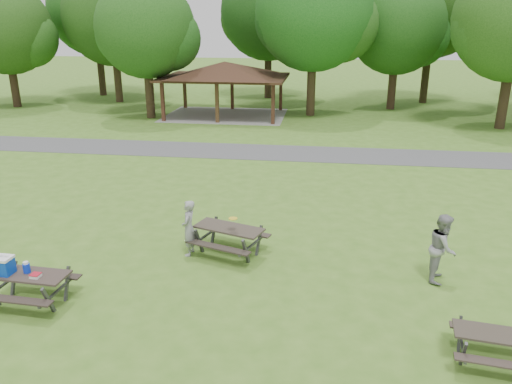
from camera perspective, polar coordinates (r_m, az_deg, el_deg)
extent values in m
plane|color=#447020|center=(13.03, -6.93, -10.97)|extent=(160.00, 160.00, 0.00)
cube|color=#48484A|center=(25.88, 0.87, 4.58)|extent=(120.00, 3.20, 0.02)
cube|color=#371D14|center=(34.32, -10.61, 10.07)|extent=(0.22, 0.22, 2.60)
cube|color=#3C2716|center=(39.42, -8.14, 11.34)|extent=(0.22, 0.22, 2.60)
cube|color=#3A2615|center=(33.34, -4.47, 10.08)|extent=(0.22, 0.22, 2.60)
cube|color=#3E2416|center=(38.58, -2.74, 11.34)|extent=(0.22, 0.22, 2.60)
cube|color=#351D13|center=(32.76, 1.97, 9.96)|extent=(0.22, 0.22, 2.60)
cube|color=#3A2015|center=(38.07, 2.85, 11.24)|extent=(0.22, 0.22, 2.60)
cube|color=#331F14|center=(35.78, -3.59, 12.94)|extent=(8.60, 6.60, 0.16)
pyramid|color=#321D14|center=(35.72, -3.61, 13.87)|extent=(7.01, 7.01, 1.00)
cube|color=gray|center=(36.16, -3.50, 8.74)|extent=(8.40, 6.40, 0.03)
cylinder|color=black|center=(43.88, -25.89, 10.92)|extent=(0.60, 0.60, 3.32)
sphere|color=#1C4213|center=(43.62, -26.71, 16.37)|extent=(6.80, 6.80, 6.80)
sphere|color=#1D4A15|center=(43.06, -24.60, 15.73)|extent=(4.42, 4.42, 4.42)
cylinder|color=#312316|center=(43.61, -15.52, 12.41)|extent=(0.60, 0.60, 3.85)
sphere|color=#1A4112|center=(43.37, -16.11, 18.77)|extent=(7.80, 7.80, 7.80)
sphere|color=#174213|center=(42.99, -13.60, 17.94)|extent=(5.07, 5.07, 5.07)
sphere|color=#1E4614|center=(43.83, -18.11, 17.82)|extent=(4.68, 4.68, 4.68)
cylinder|color=#2E2114|center=(35.80, -12.06, 11.07)|extent=(0.60, 0.60, 3.50)
sphere|color=#194614|center=(35.49, -12.55, 17.83)|extent=(6.60, 6.60, 6.60)
sphere|color=#164614|center=(35.31, -9.94, 16.92)|extent=(4.29, 4.29, 4.29)
sphere|color=#194F16|center=(35.78, -14.68, 16.89)|extent=(3.96, 3.96, 3.96)
cylinder|color=#322416|center=(36.16, 6.32, 11.87)|extent=(0.60, 0.60, 4.02)
sphere|color=#164F17|center=(35.88, 6.63, 19.83)|extent=(8.00, 8.00, 8.00)
sphere|color=#1C4915|center=(36.17, 9.60, 18.42)|extent=(5.20, 5.20, 5.20)
sphere|color=#124013|center=(35.76, 3.87, 18.95)|extent=(4.80, 4.80, 4.80)
cylinder|color=#301F15|center=(39.96, 15.29, 11.58)|extent=(0.60, 0.60, 3.43)
sphere|color=#174413|center=(39.67, 15.86, 17.79)|extent=(7.00, 7.00, 7.00)
sphere|color=#154714|center=(40.21, 18.03, 16.59)|extent=(4.55, 4.55, 4.55)
sphere|color=#1B4212|center=(39.33, 13.71, 17.18)|extent=(4.20, 4.20, 4.20)
cylinder|color=black|center=(34.94, 26.49, 9.56)|extent=(0.60, 0.60, 3.78)
sphere|color=#1F4D16|center=(34.01, 25.19, 16.56)|extent=(4.44, 4.44, 4.44)
cylinder|color=#302015|center=(47.98, -17.28, 13.12)|extent=(0.60, 0.60, 4.38)
sphere|color=#1A4F16|center=(47.79, -17.92, 19.30)|extent=(8.00, 8.00, 8.00)
sphere|color=#1B4313|center=(47.34, -15.59, 18.55)|extent=(5.20, 5.20, 5.20)
sphere|color=#124012|center=(48.30, -19.76, 18.39)|extent=(4.80, 4.80, 4.80)
cylinder|color=black|center=(44.38, 1.38, 13.37)|extent=(0.60, 0.60, 4.13)
sphere|color=#154112|center=(44.16, 1.44, 19.92)|extent=(8.00, 8.00, 8.00)
sphere|color=#1B4112|center=(44.29, 3.92, 18.85)|extent=(5.20, 5.20, 5.20)
sphere|color=#1C4914|center=(44.17, -0.78, 19.15)|extent=(4.80, 4.80, 4.80)
cylinder|color=black|center=(43.79, 18.81, 12.59)|extent=(0.60, 0.60, 4.55)
sphere|color=#1B3F12|center=(43.61, 19.61, 19.66)|extent=(8.40, 8.40, 8.40)
sphere|color=#184714|center=(44.27, 21.92, 18.29)|extent=(5.46, 5.46, 5.46)
sphere|color=#1C4A15|center=(43.12, 17.25, 19.07)|extent=(5.04, 5.04, 5.04)
cube|color=#312723|center=(13.16, -24.60, -8.58)|extent=(1.93, 0.84, 0.05)
cube|color=black|center=(12.87, -25.99, -11.01)|extent=(1.90, 0.37, 0.04)
cube|color=black|center=(13.75, -22.95, -8.61)|extent=(1.90, 0.37, 0.04)
cube|color=#474649|center=(14.02, -25.94, -8.84)|extent=(0.08, 0.40, 0.82)
cube|color=#464649|center=(13.73, -26.92, -9.44)|extent=(0.14, 1.54, 0.05)
cube|color=#444447|center=(12.67, -22.63, -11.38)|extent=(0.08, 0.40, 0.82)
cube|color=#464649|center=(13.24, -20.78, -9.77)|extent=(0.08, 0.40, 0.82)
cube|color=#38383A|center=(12.94, -21.70, -10.44)|extent=(0.14, 1.54, 0.05)
cube|color=#0B3BB1|center=(13.33, -27.01, -7.59)|extent=(0.50, 0.38, 0.37)
cube|color=white|center=(13.24, -27.15, -6.74)|extent=(0.52, 0.40, 0.06)
cylinder|color=white|center=(13.21, -27.20, -6.46)|extent=(0.42, 0.05, 0.03)
cylinder|color=#0D2DC9|center=(13.17, -24.74, -7.91)|extent=(0.19, 0.19, 0.23)
cylinder|color=white|center=(13.11, -24.83, -7.36)|extent=(0.14, 0.14, 0.05)
cube|color=silver|center=(12.89, -23.88, -8.76)|extent=(0.22, 0.22, 0.07)
cube|color=#B61426|center=(12.87, -23.91, -8.59)|extent=(0.23, 0.23, 0.02)
cube|color=#332B25|center=(14.44, -3.11, -4.14)|extent=(2.14, 1.38, 0.05)
cube|color=black|center=(14.06, -4.41, -6.31)|extent=(1.98, 0.90, 0.04)
cube|color=#312923|center=(15.09, -1.86, -4.41)|extent=(1.98, 0.90, 0.04)
cube|color=#39393B|center=(14.65, -6.51, -5.62)|extent=(0.19, 0.42, 0.86)
cube|color=#38383B|center=(15.28, -4.82, -4.47)|extent=(0.19, 0.42, 0.86)
cube|color=#3A3A3D|center=(14.95, -5.65, -4.92)|extent=(0.58, 1.55, 0.05)
cube|color=#424245|center=(13.94, -1.17, -6.83)|extent=(0.19, 0.42, 0.86)
cube|color=#464649|center=(14.61, 0.34, -5.56)|extent=(0.19, 0.42, 0.86)
cube|color=#454548|center=(14.26, -0.39, -6.06)|extent=(0.58, 1.55, 0.05)
cube|color=#2F2922|center=(11.19, 25.97, -14.44)|extent=(1.73, 0.88, 0.05)
cube|color=#302723|center=(10.89, 26.22, -17.20)|extent=(1.68, 0.46, 0.04)
cube|color=#312823|center=(11.78, 25.36, -14.13)|extent=(1.68, 0.46, 0.04)
cube|color=#414144|center=(10.97, 22.59, -16.75)|extent=(0.10, 0.35, 0.72)
cube|color=#3A3A3C|center=(11.54, 22.24, -14.77)|extent=(0.10, 0.35, 0.72)
cube|color=#424244|center=(11.24, 22.43, -15.62)|extent=(0.24, 1.34, 0.05)
cylinder|color=gold|center=(13.96, -2.64, -3.04)|extent=(0.31, 0.31, 0.02)
imported|color=gray|center=(14.50, -7.69, -4.10)|extent=(0.40, 0.60, 1.66)
imported|color=gray|center=(13.84, 20.55, -5.99)|extent=(0.89, 1.04, 1.83)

